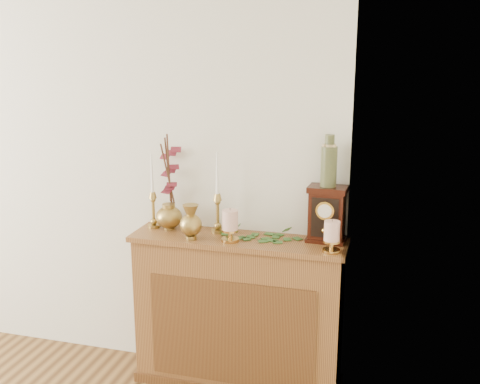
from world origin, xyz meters
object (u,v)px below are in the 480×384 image
(candlestick_center, at_px, (218,207))
(mantel_clock, at_px, (327,215))
(ceramic_vase, at_px, (329,163))
(candlestick_left, at_px, (153,204))
(bud_vase, at_px, (191,222))
(ginger_jar, at_px, (171,185))

(candlestick_center, xyz_separation_m, mantel_clock, (0.63, 0.01, -0.00))
(ceramic_vase, bearing_deg, candlestick_center, -178.73)
(mantel_clock, bearing_deg, ceramic_vase, 90.00)
(candlestick_left, xyz_separation_m, ceramic_vase, (1.03, 0.03, 0.29))
(bud_vase, xyz_separation_m, ceramic_vase, (0.74, 0.17, 0.34))
(ginger_jar, distance_m, mantel_clock, 0.94)
(ginger_jar, relative_size, mantel_clock, 1.84)
(candlestick_left, distance_m, ginger_jar, 0.16)
(candlestick_center, xyz_separation_m, ceramic_vase, (0.63, 0.01, 0.29))
(candlestick_center, relative_size, mantel_clock, 1.51)
(candlestick_center, height_order, mantel_clock, candlestick_center)
(candlestick_left, relative_size, ginger_jar, 0.78)
(mantel_clock, bearing_deg, bud_vase, -163.39)
(candlestick_left, bearing_deg, mantel_clock, 1.35)
(candlestick_left, bearing_deg, bud_vase, -26.65)
(candlestick_left, height_order, ceramic_vase, ceramic_vase)
(candlestick_center, bearing_deg, mantel_clock, 1.01)
(ginger_jar, height_order, ceramic_vase, ceramic_vase)
(bud_vase, relative_size, ceramic_vase, 0.71)
(candlestick_center, height_order, ginger_jar, ginger_jar)
(mantel_clock, xyz_separation_m, ceramic_vase, (0.00, 0.00, 0.29))
(candlestick_left, distance_m, bud_vase, 0.33)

